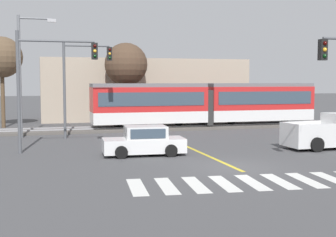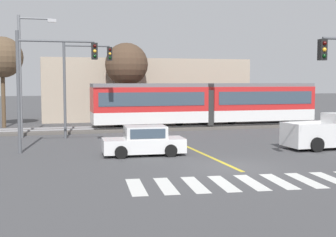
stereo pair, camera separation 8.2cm
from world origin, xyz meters
name	(u,v)px [view 1 (the left image)]	position (x,y,z in m)	size (l,w,h in m)	color
ground_plane	(233,167)	(0.00, 0.00, 0.00)	(200.00, 200.00, 0.00)	#474749
track_bed	(148,128)	(0.00, 16.74, 0.09)	(120.00, 4.00, 0.18)	#56514C
rail_near	(150,127)	(0.00, 16.02, 0.23)	(120.00, 0.08, 0.10)	#939399
rail_far	(146,125)	(0.00, 17.46, 0.23)	(120.00, 0.08, 0.10)	#939399
light_rail_tram	(206,103)	(4.81, 16.74, 2.05)	(18.50, 2.64, 3.43)	silver
crosswalk_stripe_0	(137,187)	(-4.93, -2.69, 0.00)	(0.56, 2.80, 0.01)	silver
crosswalk_stripe_1	(167,186)	(-3.83, -2.79, 0.00)	(0.56, 2.80, 0.01)	silver
crosswalk_stripe_2	(196,185)	(-2.74, -2.90, 0.00)	(0.56, 2.80, 0.01)	silver
crosswalk_stripe_3	(224,183)	(-1.64, -3.00, 0.00)	(0.56, 2.80, 0.01)	silver
crosswalk_stripe_4	(252,182)	(-0.55, -3.10, 0.00)	(0.56, 2.80, 0.01)	silver
crosswalk_stripe_5	(279,181)	(0.55, -3.21, 0.00)	(0.56, 2.80, 0.01)	silver
crosswalk_stripe_6	(306,180)	(1.64, -3.31, 0.00)	(0.56, 2.80, 0.01)	silver
crosswalk_stripe_7	(332,179)	(2.74, -3.41, 0.00)	(0.56, 2.80, 0.01)	silver
lane_centre_line	(186,146)	(0.00, 6.79, 0.00)	(0.20, 15.90, 0.01)	gold
sedan_crossing	(144,142)	(-3.10, 4.31, 0.70)	(4.29, 2.10, 1.52)	silver
pickup_truck	(332,133)	(7.79, 3.89, 0.84)	(5.46, 2.36, 1.98)	silver
traffic_light_far_left	(80,74)	(-5.62, 12.42, 4.26)	(3.25, 0.38, 6.45)	#515459
traffic_light_mid_left	(46,73)	(-7.92, 6.64, 4.25)	(4.25, 0.38, 6.46)	#515459
street_lamp_west	(24,68)	(-9.22, 13.56, 4.69)	(2.51, 0.28, 8.15)	slate
bare_tree_far_west	(2,58)	(-11.10, 21.05, 5.68)	(3.32, 3.32, 7.38)	brown
bare_tree_west	(126,65)	(-0.76, 22.08, 5.24)	(3.82, 3.82, 7.17)	brown
building_backdrop_far	(144,89)	(1.92, 26.70, 2.96)	(20.08, 6.00, 5.92)	tan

